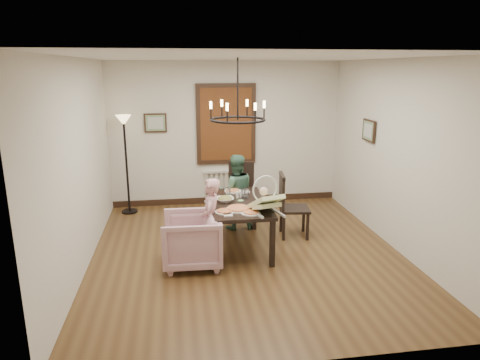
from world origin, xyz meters
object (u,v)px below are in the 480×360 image
object	(u,v)px
armchair	(192,240)
seated_man	(236,198)
dining_table	(238,207)
elderly_woman	(211,227)
drinking_glass	(246,193)
chair_right	(294,205)
chair_far	(240,192)
baby_bouncer	(266,200)
floor_lamp	(127,166)

from	to	relation	value
armchair	seated_man	xyz separation A→B (m)	(0.80, 1.31, 0.16)
dining_table	armchair	xyz separation A→B (m)	(-0.72, -0.49, -0.27)
armchair	elderly_woman	bearing A→B (deg)	113.01
dining_table	drinking_glass	bearing A→B (deg)	47.45
chair_right	seated_man	size ratio (longest dim) A/B	0.99
armchair	dining_table	bearing A→B (deg)	126.74
dining_table	elderly_woman	world-z (taller)	elderly_woman
armchair	chair_far	bearing A→B (deg)	153.28
armchair	baby_bouncer	bearing A→B (deg)	89.12
chair_far	baby_bouncer	world-z (taller)	baby_bouncer
elderly_woman	baby_bouncer	distance (m)	0.87
seated_man	elderly_woman	bearing A→B (deg)	65.40
drinking_glass	baby_bouncer	bearing A→B (deg)	-78.34
dining_table	elderly_woman	distance (m)	0.61
chair_right	elderly_woman	distance (m)	1.58
chair_right	drinking_glass	bearing A→B (deg)	107.84
seated_man	baby_bouncer	xyz separation A→B (m)	(0.22, -1.36, 0.38)
elderly_woman	armchair	bearing A→B (deg)	-55.60
chair_right	baby_bouncer	distance (m)	1.16
chair_right	elderly_woman	world-z (taller)	chair_right
dining_table	baby_bouncer	size ratio (longest dim) A/B	2.83
elderly_woman	floor_lamp	distance (m)	2.72
dining_table	floor_lamp	xyz separation A→B (m)	(-1.80, 1.93, 0.26)
armchair	baby_bouncer	world-z (taller)	baby_bouncer
armchair	floor_lamp	world-z (taller)	floor_lamp
dining_table	baby_bouncer	world-z (taller)	baby_bouncer
baby_bouncer	floor_lamp	size ratio (longest dim) A/B	0.31
chair_far	chair_right	size ratio (longest dim) A/B	1.00
floor_lamp	chair_far	bearing A→B (deg)	-20.19
baby_bouncer	drinking_glass	bearing A→B (deg)	86.56
chair_far	drinking_glass	world-z (taller)	chair_far
baby_bouncer	floor_lamp	bearing A→B (deg)	115.21
chair_right	chair_far	bearing A→B (deg)	48.04
chair_far	armchair	xyz separation A→B (m)	(-0.93, -1.69, -0.16)
dining_table	floor_lamp	world-z (taller)	floor_lamp
elderly_woman	baby_bouncer	xyz separation A→B (m)	(0.75, -0.16, 0.41)
baby_bouncer	dining_table	bearing A→B (deg)	103.98
seated_man	floor_lamp	world-z (taller)	floor_lamp
chair_far	seated_man	size ratio (longest dim) A/B	0.99
armchair	floor_lamp	bearing A→B (deg)	-153.76
armchair	floor_lamp	size ratio (longest dim) A/B	0.45
dining_table	armchair	bearing A→B (deg)	-144.93
chair_far	elderly_woman	size ratio (longest dim) A/B	1.05
dining_table	baby_bouncer	bearing A→B (deg)	-60.42
chair_right	baby_bouncer	bearing A→B (deg)	149.83
chair_right	elderly_woman	xyz separation A→B (m)	(-1.41, -0.71, -0.03)
elderly_woman	seated_man	size ratio (longest dim) A/B	0.94
chair_right	armchair	size ratio (longest dim) A/B	1.30
chair_far	floor_lamp	distance (m)	2.18
elderly_woman	dining_table	bearing A→B (deg)	144.84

